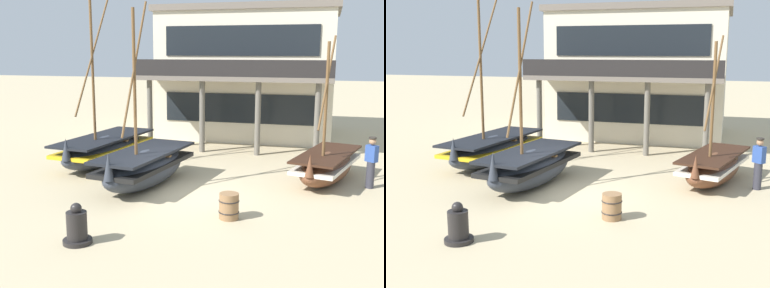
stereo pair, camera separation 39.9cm
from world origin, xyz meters
TOP-DOWN VIEW (x-y plane):
  - ground_plane at (0.00, 0.00)m, footprint 120.00×120.00m
  - fishing_boat_near_left at (-1.47, 0.48)m, footprint 2.26×4.53m
  - fishing_boat_centre_large at (-4.10, 2.89)m, footprint 2.35×5.14m
  - fishing_boat_far_right at (4.26, 2.66)m, footprint 2.40×4.19m
  - fisherman_by_hull at (5.64, 2.30)m, footprint 0.42×0.40m
  - capstan_winch at (-1.23, -4.36)m, footprint 0.68×0.68m
  - wooden_barrel at (1.82, -1.79)m, footprint 0.56×0.56m
  - harbor_building_main at (0.17, 11.58)m, footprint 8.84×9.18m

SIDE VIEW (x-z plane):
  - ground_plane at x=0.00m, z-range 0.00..0.00m
  - wooden_barrel at x=1.82m, z-range 0.00..0.70m
  - capstan_winch at x=-1.23m, z-range -0.10..0.87m
  - fishing_boat_far_right at x=4.26m, z-range -1.87..3.01m
  - fishing_boat_centre_large at x=-4.10m, z-range -2.52..3.77m
  - fishing_boat_near_left at x=-1.47m, z-range -2.29..3.62m
  - fisherman_by_hull at x=5.64m, z-range -0.01..1.68m
  - harbor_building_main at x=0.17m, z-range 0.01..6.55m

